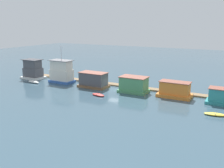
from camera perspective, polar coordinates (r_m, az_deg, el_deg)
name	(u,v)px	position (r m, az deg, el deg)	size (l,w,h in m)	color
ground_plane	(114,89)	(54.52, 0.51, -1.21)	(200.00, 200.00, 0.00)	#385160
dock_walkway	(121,85)	(57.43, 2.12, -0.30)	(59.60, 1.95, 0.30)	#846B4C
houseboat_white	(33,70)	(68.04, -17.62, 3.05)	(5.69, 4.01, 5.02)	white
houseboat_blue	(62,72)	(61.73, -11.47, 2.68)	(5.90, 3.38, 8.79)	#3866B7
houseboat_brown	(93,80)	(56.13, -4.28, 0.90)	(6.62, 3.76, 3.41)	brown
houseboat_green	(134,85)	(52.08, 4.98, -0.16)	(5.99, 3.91, 3.32)	#4C9360
houseboat_orange	(175,90)	(49.97, 14.13, -1.33)	(6.52, 3.49, 3.11)	orange
dinghy_white	(34,82)	(63.16, -17.46, 0.46)	(3.73, 1.54, 0.52)	white
dinghy_red	(98,95)	(49.69, -3.16, -2.47)	(3.15, 1.79, 0.41)	red
dinghy_yellow	(215,114)	(42.42, 22.54, -6.41)	(3.54, 1.80, 0.37)	yellow
mooring_post_near_left	(120,84)	(56.15, 1.79, -0.10)	(0.26, 0.26, 1.29)	brown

